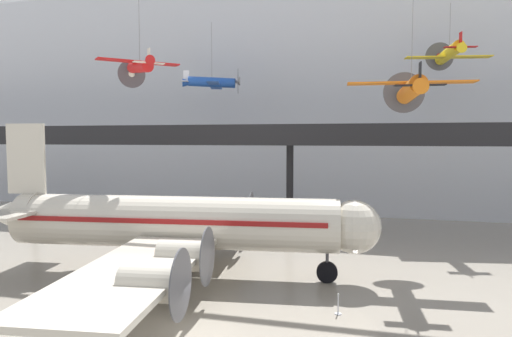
% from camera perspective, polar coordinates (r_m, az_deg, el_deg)
% --- Properties ---
extents(ground_plane, '(260.00, 260.00, 0.00)m').
position_cam_1_polar(ground_plane, '(22.36, -8.66, -19.77)').
color(ground_plane, gray).
extents(hangar_back_wall, '(140.00, 3.00, 27.42)m').
position_cam_1_polar(hangar_back_wall, '(55.06, 6.20, 8.78)').
color(hangar_back_wall, silver).
rests_on(hangar_back_wall, ground).
extents(mezzanine_walkway, '(110.00, 3.20, 10.24)m').
position_cam_1_polar(mezzanine_walkway, '(44.12, 4.04, 3.35)').
color(mezzanine_walkway, black).
rests_on(mezzanine_walkway, ground).
extents(airliner_silver_main, '(26.71, 30.55, 9.89)m').
position_cam_1_polar(airliner_silver_main, '(30.02, -10.42, -6.70)').
color(airliner_silver_main, beige).
rests_on(airliner_silver_main, ground).
extents(suspended_plane_yellow_lowwing, '(7.73, 6.37, 5.67)m').
position_cam_1_polar(suspended_plane_yellow_lowwing, '(46.37, 23.01, 13.11)').
color(suspended_plane_yellow_lowwing, yellow).
extents(suspended_plane_orange_highwing, '(8.63, 7.04, 10.19)m').
position_cam_1_polar(suspended_plane_orange_highwing, '(33.30, 18.82, 9.34)').
color(suspended_plane_orange_highwing, orange).
extents(suspended_plane_red_highwing, '(5.43, 5.44, 8.08)m').
position_cam_1_polar(suspended_plane_red_highwing, '(37.25, -14.32, 12.28)').
color(suspended_plane_red_highwing, red).
extents(suspended_plane_blue_trainer, '(6.35, 7.55, 7.50)m').
position_cam_1_polar(suspended_plane_blue_trainer, '(49.57, -5.53, 10.66)').
color(suspended_plane_blue_trainer, '#1E4CAD').
extents(stanchion_barrier, '(0.36, 0.36, 1.08)m').
position_cam_1_polar(stanchion_barrier, '(24.54, 10.22, -16.76)').
color(stanchion_barrier, '#B2B5BA').
rests_on(stanchion_barrier, ground).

